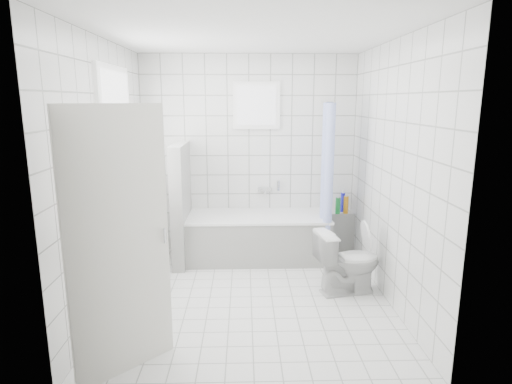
{
  "coord_description": "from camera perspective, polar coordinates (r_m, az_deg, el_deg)",
  "views": [
    {
      "loc": [
        -0.06,
        -4.15,
        2.02
      ],
      "look_at": [
        0.06,
        0.35,
        1.05
      ],
      "focal_mm": 30.0,
      "sensor_mm": 36.0,
      "label": 1
    }
  ],
  "objects": [
    {
      "name": "ground",
      "position": [
        4.62,
        -0.66,
        -13.79
      ],
      "size": [
        3.0,
        3.0,
        0.0
      ],
      "primitive_type": "plane",
      "color": "white",
      "rests_on": "ground"
    },
    {
      "name": "ceiling",
      "position": [
        4.19,
        -0.75,
        20.12
      ],
      "size": [
        3.0,
        3.0,
        0.0
      ],
      "primitive_type": "plane",
      "rotation": [
        3.14,
        0.0,
        0.0
      ],
      "color": "white",
      "rests_on": "ground"
    },
    {
      "name": "wall_back",
      "position": [
        5.7,
        -0.93,
        4.9
      ],
      "size": [
        2.8,
        0.02,
        2.6
      ],
      "primitive_type": "cube",
      "color": "white",
      "rests_on": "ground"
    },
    {
      "name": "wall_front",
      "position": [
        2.75,
        -0.21,
        -3.04
      ],
      "size": [
        2.8,
        0.02,
        2.6
      ],
      "primitive_type": "cube",
      "color": "white",
      "rests_on": "ground"
    },
    {
      "name": "wall_left",
      "position": [
        4.42,
        -19.18,
        2.1
      ],
      "size": [
        0.02,
        3.0,
        2.6
      ],
      "primitive_type": "cube",
      "color": "white",
      "rests_on": "ground"
    },
    {
      "name": "wall_right",
      "position": [
        4.46,
        17.61,
        2.29
      ],
      "size": [
        0.02,
        3.0,
        2.6
      ],
      "primitive_type": "cube",
      "color": "white",
      "rests_on": "ground"
    },
    {
      "name": "window_left",
      "position": [
        4.65,
        -17.81,
        6.4
      ],
      "size": [
        0.01,
        0.9,
        1.4
      ],
      "primitive_type": "cube",
      "color": "white",
      "rests_on": "wall_left"
    },
    {
      "name": "window_back",
      "position": [
        5.61,
        0.09,
        11.45
      ],
      "size": [
        0.5,
        0.01,
        0.5
      ],
      "primitive_type": "cube",
      "color": "white",
      "rests_on": "wall_back"
    },
    {
      "name": "window_sill",
      "position": [
        4.76,
        -16.72,
        -2.46
      ],
      "size": [
        0.18,
        1.02,
        0.08
      ],
      "primitive_type": "cube",
      "color": "white",
      "rests_on": "wall_left"
    },
    {
      "name": "door",
      "position": [
        3.25,
        -17.71,
        -6.75
      ],
      "size": [
        0.6,
        0.59,
        2.0
      ],
      "primitive_type": "cube",
      "rotation": [
        0.0,
        0.0,
        -0.8
      ],
      "color": "silver",
      "rests_on": "ground"
    },
    {
      "name": "bathtub",
      "position": [
        5.55,
        0.28,
        -5.98
      ],
      "size": [
        1.8,
        0.77,
        0.58
      ],
      "color": "white",
      "rests_on": "ground"
    },
    {
      "name": "partition_wall",
      "position": [
        5.44,
        -9.93,
        -1.54
      ],
      "size": [
        0.15,
        0.85,
        1.5
      ],
      "primitive_type": "cube",
      "color": "white",
      "rests_on": "ground"
    },
    {
      "name": "tiled_ledge",
      "position": [
        5.94,
        11.05,
        -5.16
      ],
      "size": [
        0.4,
        0.24,
        0.55
      ],
      "primitive_type": "cube",
      "color": "white",
      "rests_on": "ground"
    },
    {
      "name": "toilet",
      "position": [
        4.69,
        12.16,
        -9.03
      ],
      "size": [
        0.74,
        0.52,
        0.69
      ],
      "primitive_type": "imported",
      "rotation": [
        0.0,
        0.0,
        1.78
      ],
      "color": "white",
      "rests_on": "ground"
    },
    {
      "name": "curtain_rod",
      "position": [
        5.35,
        9.55,
        11.78
      ],
      "size": [
        0.02,
        0.8,
        0.02
      ],
      "primitive_type": "cylinder",
      "rotation": [
        1.57,
        0.0,
        0.0
      ],
      "color": "silver",
      "rests_on": "wall_back"
    },
    {
      "name": "shower_curtain",
      "position": [
        5.3,
        9.47,
        2.0
      ],
      "size": [
        0.14,
        0.48,
        1.78
      ],
      "primitive_type": null,
      "color": "#485DD5",
      "rests_on": "curtain_rod"
    },
    {
      "name": "tub_faucet",
      "position": [
        5.74,
        1.18,
        0.39
      ],
      "size": [
        0.18,
        0.06,
        0.06
      ],
      "primitive_type": "cube",
      "color": "silver",
      "rests_on": "wall_back"
    },
    {
      "name": "sill_bottles",
      "position": [
        4.6,
        -17.15,
        -0.71
      ],
      "size": [
        0.17,
        0.56,
        0.33
      ],
      "color": "pink",
      "rests_on": "window_sill"
    },
    {
      "name": "ledge_bottles",
      "position": [
        5.78,
        11.44,
        -1.61
      ],
      "size": [
        0.17,
        0.17,
        0.26
      ],
      "color": "#1919C8",
      "rests_on": "tiled_ledge"
    }
  ]
}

